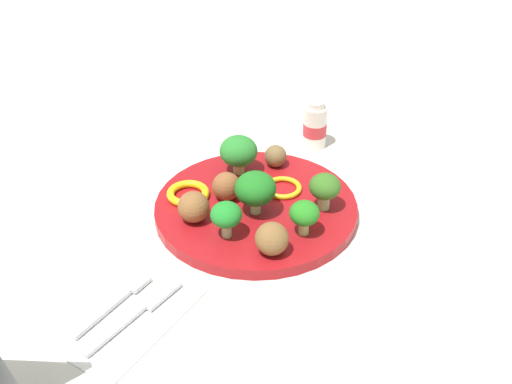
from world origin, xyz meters
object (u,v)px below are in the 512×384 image
object	(u,v)px
napkin	(123,313)
knife	(139,312)
broccoli_floret_near_rim	(226,215)
fork	(115,300)
broccoli_floret_center	(239,152)
meatball_back_right	(276,156)
yogurt_bottle	(315,126)
broccoli_floret_front_right	(304,214)
meatball_back_left	(272,239)
pepper_ring_far_rim	(188,193)
plate	(256,209)
pepper_ring_mid_left	(283,188)
meatball_front_right	(194,207)
broccoli_floret_mid_right	(325,188)
meatball_far_rim	(226,186)
broccoli_floret_far_rim	(255,189)

from	to	relation	value
napkin	knife	world-z (taller)	knife
broccoli_floret_near_rim	fork	distance (m)	0.17
broccoli_floret_center	meatball_back_right	xyz separation A→B (m)	(0.05, -0.03, -0.02)
broccoli_floret_center	napkin	bearing A→B (deg)	-169.87
broccoli_floret_near_rim	yogurt_bottle	bearing A→B (deg)	7.64
broccoli_floret_front_right	napkin	bearing A→B (deg)	156.40
yogurt_bottle	meatball_back_left	bearing A→B (deg)	-159.65
broccoli_floret_near_rim	pepper_ring_far_rim	xyz separation A→B (m)	(0.04, 0.10, -0.03)
plate	meatball_back_left	size ratio (longest dim) A/B	6.58
meatball_back_left	pepper_ring_mid_left	size ratio (longest dim) A/B	0.79
meatball_front_right	pepper_ring_mid_left	bearing A→B (deg)	-24.76
broccoli_floret_mid_right	knife	bearing A→B (deg)	165.09
plate	fork	bearing A→B (deg)	172.65
meatball_front_right	meatball_far_rim	world-z (taller)	meatball_front_right
knife	yogurt_bottle	bearing A→B (deg)	4.33
pepper_ring_mid_left	pepper_ring_far_rim	world-z (taller)	pepper_ring_far_rim
broccoli_floret_far_rim	pepper_ring_far_rim	size ratio (longest dim) A/B	1.02
meatball_back_left	pepper_ring_mid_left	world-z (taller)	meatball_back_left
broccoli_floret_mid_right	meatball_back_left	distance (m)	0.12
broccoli_floret_center	broccoli_floret_mid_right	distance (m)	0.15
meatball_back_right	fork	world-z (taller)	meatball_back_right
broccoli_floret_mid_right	pepper_ring_far_rim	distance (m)	0.19
meatball_back_left	plate	bearing A→B (deg)	45.35
broccoli_floret_mid_right	plate	bearing A→B (deg)	118.87
pepper_ring_far_rim	knife	distance (m)	0.22
meatball_back_left	napkin	bearing A→B (deg)	153.27
plate	knife	size ratio (longest dim) A/B	1.93
meatball_back_right	fork	xyz separation A→B (m)	(-0.34, -0.00, -0.03)
broccoli_floret_mid_right	broccoli_floret_far_rim	bearing A→B (deg)	130.77
meatball_front_right	yogurt_bottle	size ratio (longest dim) A/B	0.54
broccoli_floret_center	meatball_front_right	bearing A→B (deg)	-171.02
broccoli_floret_front_right	fork	world-z (taller)	broccoli_floret_front_right
meatball_far_rim	meatball_back_left	bearing A→B (deg)	-118.20
broccoli_floret_center	fork	world-z (taller)	broccoli_floret_center
broccoli_floret_near_rim	meatball_far_rim	xyz separation A→B (m)	(0.07, 0.05, -0.01)
broccoli_floret_near_rim	napkin	bearing A→B (deg)	172.44
meatball_back_right	plate	bearing A→B (deg)	-161.54
broccoli_floret_mid_right	meatball_back_right	bearing A→B (deg)	64.59
meatball_back_right	knife	size ratio (longest dim) A/B	0.23
broccoli_floret_far_rim	meatball_front_right	bearing A→B (deg)	136.63
broccoli_floret_far_rim	broccoli_floret_front_right	world-z (taller)	broccoli_floret_far_rim
broccoli_floret_center	broccoli_floret_near_rim	world-z (taller)	broccoli_floret_center
meatball_front_right	pepper_ring_mid_left	xyz separation A→B (m)	(0.13, -0.06, -0.02)
broccoli_floret_mid_right	meatball_back_right	world-z (taller)	broccoli_floret_mid_right
plate	knife	world-z (taller)	plate
broccoli_floret_front_right	pepper_ring_mid_left	world-z (taller)	broccoli_floret_front_right
broccoli_floret_center	broccoli_floret_mid_right	size ratio (longest dim) A/B	1.11
broccoli_floret_far_rim	fork	distance (m)	0.24
pepper_ring_far_rim	fork	distance (m)	0.21
meatball_back_right	knife	world-z (taller)	meatball_back_right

